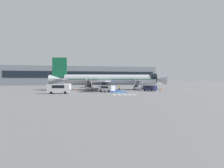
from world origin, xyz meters
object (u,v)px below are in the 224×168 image
(boarding_stairs_aft, at_px, (89,87))
(service_van_2, at_px, (150,88))
(fuel_tanker, at_px, (88,84))
(airliner, at_px, (109,80))
(boarding_stairs_forward, at_px, (137,87))
(service_van_0, at_px, (107,88))
(ground_crew_1, at_px, (111,87))
(traffic_cone_0, at_px, (161,90))
(ground_crew_2, at_px, (102,87))
(service_van_1, at_px, (65,87))
(traffic_cone_1, at_px, (75,90))
(terminal_building, at_px, (83,76))
(service_van_3, at_px, (59,88))
(traffic_cone_2, at_px, (101,90))
(ground_crew_0, at_px, (119,87))
(baggage_cart, at_px, (115,90))

(boarding_stairs_aft, xyz_separation_m, service_van_2, (18.96, -8.44, 0.07))
(boarding_stairs_aft, bearing_deg, fuel_tanker, 96.02)
(airliner, distance_m, boarding_stairs_forward, 11.24)
(service_van_0, relative_size, ground_crew_1, 2.58)
(traffic_cone_0, bearing_deg, ground_crew_2, 162.22)
(airliner, distance_m, service_van_1, 17.46)
(boarding_stairs_forward, bearing_deg, airliner, 155.88)
(traffic_cone_1, height_order, terminal_building, terminal_building)
(boarding_stairs_aft, bearing_deg, terminal_building, 98.77)
(service_van_3, bearing_deg, terminal_building, 175.62)
(ground_crew_2, bearing_deg, traffic_cone_0, -127.04)
(service_van_0, bearing_deg, boarding_stairs_aft, 69.20)
(fuel_tanker, height_order, service_van_3, fuel_tanker)
(ground_crew_2, relative_size, traffic_cone_1, 2.54)
(traffic_cone_1, bearing_deg, traffic_cone_0, -9.83)
(ground_crew_2, bearing_deg, airliner, -56.83)
(service_van_0, bearing_deg, service_van_2, -36.76)
(ground_crew_1, bearing_deg, service_van_1, 124.29)
(service_van_1, bearing_deg, ground_crew_2, -134.94)
(traffic_cone_2, bearing_deg, airliner, 68.46)
(airliner, height_order, traffic_cone_0, airliner)
(ground_crew_0, bearing_deg, traffic_cone_2, 27.50)
(boarding_stairs_forward, relative_size, ground_crew_1, 2.91)
(service_van_3, distance_m, terminal_building, 89.34)
(boarding_stairs_forward, relative_size, service_van_1, 1.07)
(fuel_tanker, bearing_deg, traffic_cone_2, -86.12)
(ground_crew_2, height_order, traffic_cone_2, ground_crew_2)
(traffic_cone_1, xyz_separation_m, traffic_cone_2, (8.33, -4.57, 0.01))
(boarding_stairs_forward, distance_m, traffic_cone_1, 21.45)
(boarding_stairs_aft, relative_size, service_van_2, 1.18)
(service_van_3, bearing_deg, service_van_2, 103.77)
(ground_crew_1, xyz_separation_m, traffic_cone_2, (-4.17, -6.66, -0.76))
(ground_crew_2, distance_m, traffic_cone_1, 9.29)
(service_van_0, bearing_deg, ground_crew_1, 29.44)
(airliner, relative_size, service_van_2, 9.56)
(service_van_0, xyz_separation_m, ground_crew_0, (5.70, 8.79, -0.13))
(airliner, xyz_separation_m, service_van_3, (-15.76, -18.81, -2.24))
(boarding_stairs_forward, distance_m, service_van_0, 14.66)
(traffic_cone_1, bearing_deg, service_van_3, -104.83)
(ground_crew_1, bearing_deg, service_van_3, 150.49)
(service_van_0, bearing_deg, baggage_cart, 12.60)
(boarding_stairs_forward, relative_size, ground_crew_0, 3.14)
(service_van_3, height_order, ground_crew_0, service_van_3)
(ground_crew_1, xyz_separation_m, traffic_cone_0, (15.78, -6.99, -0.75))
(service_van_0, distance_m, traffic_cone_2, 4.65)
(baggage_cart, xyz_separation_m, traffic_cone_0, (15.20, -1.66, 0.08))
(fuel_tanker, relative_size, traffic_cone_1, 15.79)
(airliner, xyz_separation_m, boarding_stairs_forward, (9.32, -5.69, -2.66))
(boarding_stairs_forward, distance_m, ground_crew_0, 6.35)
(service_van_2, bearing_deg, ground_crew_0, -70.19)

